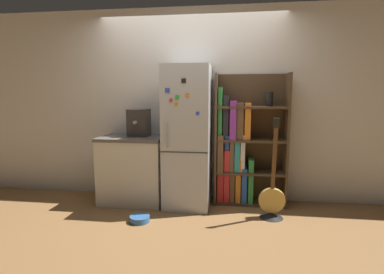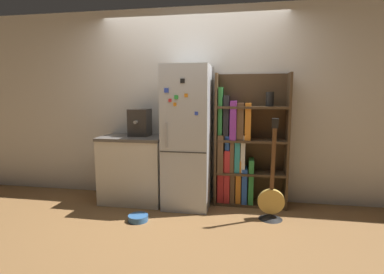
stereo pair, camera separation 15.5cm
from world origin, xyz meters
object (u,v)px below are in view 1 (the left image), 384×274
at_px(refrigerator, 188,137).
at_px(guitar, 272,204).
at_px(pet_bowl, 140,219).
at_px(espresso_machine, 139,123).
at_px(bookshelf, 241,148).

xyz_separation_m(refrigerator, guitar, (1.04, -0.31, -0.73)).
xyz_separation_m(guitar, pet_bowl, (-1.51, -0.32, -0.14)).
bearing_deg(espresso_machine, refrigerator, -5.83).
bearing_deg(pet_bowl, espresso_machine, 106.46).
distance_m(bookshelf, guitar, 0.83).
relative_size(refrigerator, guitar, 1.51).
height_order(espresso_machine, pet_bowl, espresso_machine).
xyz_separation_m(espresso_machine, guitar, (1.71, -0.38, -0.90)).
bearing_deg(bookshelf, pet_bowl, -145.02).
distance_m(refrigerator, bookshelf, 0.72).
bearing_deg(refrigerator, espresso_machine, 174.17).
xyz_separation_m(bookshelf, espresso_machine, (-1.35, -0.11, 0.33)).
bearing_deg(espresso_machine, bookshelf, 4.70).
bearing_deg(pet_bowl, bookshelf, 34.98).
xyz_separation_m(refrigerator, bookshelf, (0.68, 0.18, -0.16)).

